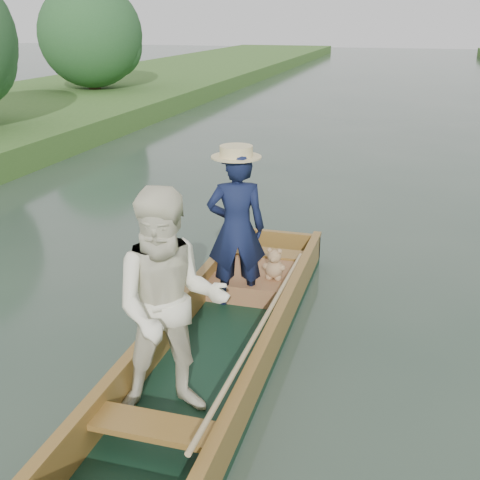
# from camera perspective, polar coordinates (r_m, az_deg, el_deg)

# --- Properties ---
(ground) EXTENTS (120.00, 120.00, 0.00)m
(ground) POSITION_cam_1_polar(r_m,az_deg,el_deg) (5.99, -1.62, -10.51)
(ground) COLOR #283D30
(ground) RESTS_ON ground
(trees_far) EXTENTS (22.90, 15.92, 4.40)m
(trees_far) POSITION_cam_1_polar(r_m,az_deg,el_deg) (14.21, 6.05, 17.80)
(trees_far) COLOR #47331E
(trees_far) RESTS_ON ground
(punt) EXTENTS (1.18, 5.00, 1.95)m
(punt) POSITION_cam_1_polar(r_m,az_deg,el_deg) (5.48, -2.98, -5.45)
(punt) COLOR black
(punt) RESTS_ON ground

